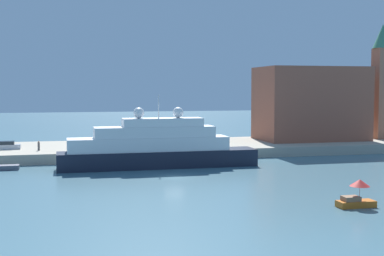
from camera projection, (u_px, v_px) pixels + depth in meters
ground at (174, 178)px, 69.90m from camera, size 400.00×400.00×0.00m
quay_dock at (144, 149)px, 95.44m from camera, size 110.00×20.86×1.63m
large_yacht at (156, 147)px, 78.59m from camera, size 29.41×4.73×10.74m
small_motorboat at (357, 195)px, 52.42m from camera, size 3.76×1.97×2.75m
harbor_building at (311, 104)px, 104.28m from camera, size 20.24×12.14×14.20m
bell_tower at (382, 76)px, 105.85m from camera, size 3.93×3.93×22.71m
parked_car at (8, 146)px, 88.23m from camera, size 4.00×1.74×1.33m
person_figure at (39, 146)px, 86.39m from camera, size 0.36×0.36×1.57m
mooring_bollard at (161, 147)px, 87.15m from camera, size 0.47×0.47×0.86m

